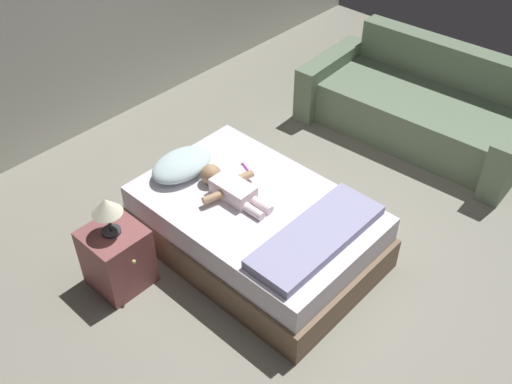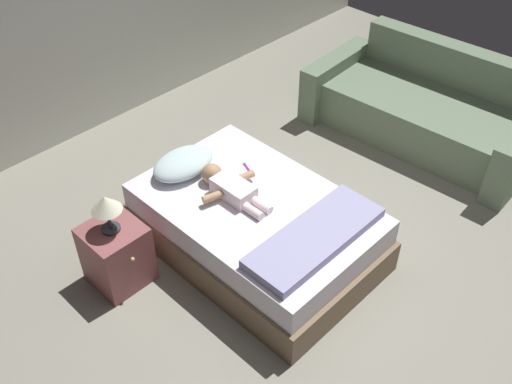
{
  "view_description": "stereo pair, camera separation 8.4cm",
  "coord_description": "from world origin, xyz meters",
  "px_view_note": "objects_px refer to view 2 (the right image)",
  "views": [
    {
      "loc": [
        -2.46,
        -1.52,
        3.31
      ],
      "look_at": [
        -0.14,
        0.64,
        0.58
      ],
      "focal_mm": 41.44,
      "sensor_mm": 36.0,
      "label": 1
    },
    {
      "loc": [
        -2.41,
        -1.58,
        3.31
      ],
      "look_at": [
        -0.14,
        0.64,
        0.58
      ],
      "focal_mm": 41.44,
      "sensor_mm": 36.0,
      "label": 2
    }
  ],
  "objects_px": {
    "couch": "(426,109)",
    "pillow": "(183,163)",
    "lamp": "(106,205)",
    "bed": "(256,227)",
    "toothbrush": "(248,168)",
    "baby": "(229,187)",
    "nightstand": "(117,254)"
  },
  "relations": [
    {
      "from": "nightstand",
      "to": "couch",
      "type": "bearing_deg",
      "value": -10.17
    },
    {
      "from": "lamp",
      "to": "bed",
      "type": "bearing_deg",
      "value": -29.19
    },
    {
      "from": "pillow",
      "to": "toothbrush",
      "type": "relative_size",
      "value": 3.23
    },
    {
      "from": "bed",
      "to": "lamp",
      "type": "relative_size",
      "value": 6.0
    },
    {
      "from": "nightstand",
      "to": "toothbrush",
      "type": "bearing_deg",
      "value": -9.05
    },
    {
      "from": "toothbrush",
      "to": "nightstand",
      "type": "height_order",
      "value": "toothbrush"
    },
    {
      "from": "bed",
      "to": "lamp",
      "type": "xyz_separation_m",
      "value": [
        -0.9,
        0.5,
        0.48
      ]
    },
    {
      "from": "toothbrush",
      "to": "lamp",
      "type": "bearing_deg",
      "value": 170.94
    },
    {
      "from": "baby",
      "to": "nightstand",
      "type": "distance_m",
      "value": 0.94
    },
    {
      "from": "bed",
      "to": "pillow",
      "type": "relative_size",
      "value": 3.47
    },
    {
      "from": "pillow",
      "to": "lamp",
      "type": "distance_m",
      "value": 0.8
    },
    {
      "from": "baby",
      "to": "couch",
      "type": "xyz_separation_m",
      "value": [
        2.3,
        -0.27,
        -0.27
      ]
    },
    {
      "from": "bed",
      "to": "baby",
      "type": "height_order",
      "value": "baby"
    },
    {
      "from": "toothbrush",
      "to": "bed",
      "type": "bearing_deg",
      "value": -126.15
    },
    {
      "from": "bed",
      "to": "couch",
      "type": "height_order",
      "value": "couch"
    },
    {
      "from": "bed",
      "to": "pillow",
      "type": "height_order",
      "value": "pillow"
    },
    {
      "from": "lamp",
      "to": "nightstand",
      "type": "bearing_deg",
      "value": -90.0
    },
    {
      "from": "couch",
      "to": "pillow",
      "type": "bearing_deg",
      "value": 163.32
    },
    {
      "from": "bed",
      "to": "couch",
      "type": "xyz_separation_m",
      "value": [
        2.24,
        -0.06,
        0.04
      ]
    },
    {
      "from": "couch",
      "to": "nightstand",
      "type": "relative_size",
      "value": 4.39
    },
    {
      "from": "nightstand",
      "to": "bed",
      "type": "bearing_deg",
      "value": -29.18
    },
    {
      "from": "couch",
      "to": "nightstand",
      "type": "bearing_deg",
      "value": 169.83
    },
    {
      "from": "baby",
      "to": "toothbrush",
      "type": "distance_m",
      "value": 0.32
    },
    {
      "from": "toothbrush",
      "to": "pillow",
      "type": "bearing_deg",
      "value": 138.02
    },
    {
      "from": "toothbrush",
      "to": "lamp",
      "type": "relative_size",
      "value": 0.54
    },
    {
      "from": "pillow",
      "to": "toothbrush",
      "type": "distance_m",
      "value": 0.49
    },
    {
      "from": "bed",
      "to": "nightstand",
      "type": "xyz_separation_m",
      "value": [
        -0.9,
        0.5,
        0.01
      ]
    },
    {
      "from": "bed",
      "to": "nightstand",
      "type": "bearing_deg",
      "value": 150.82
    },
    {
      "from": "pillow",
      "to": "baby",
      "type": "height_order",
      "value": "baby"
    },
    {
      "from": "couch",
      "to": "lamp",
      "type": "xyz_separation_m",
      "value": [
        -3.14,
        0.56,
        0.44
      ]
    },
    {
      "from": "baby",
      "to": "lamp",
      "type": "relative_size",
      "value": 2.14
    },
    {
      "from": "couch",
      "to": "bed",
      "type": "bearing_deg",
      "value": 178.46
    }
  ]
}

